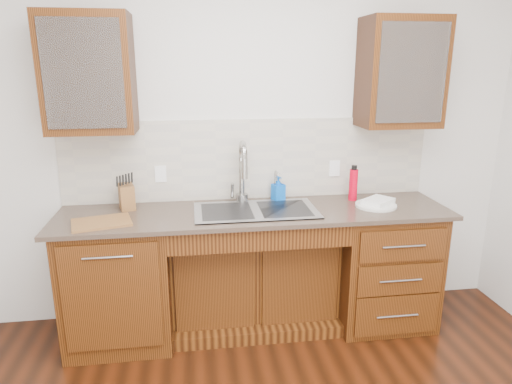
{
  "coord_description": "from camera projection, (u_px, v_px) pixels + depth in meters",
  "views": [
    {
      "loc": [
        -0.42,
        -1.54,
        1.89
      ],
      "look_at": [
        0.0,
        1.4,
        1.05
      ],
      "focal_mm": 32.0,
      "sensor_mm": 36.0,
      "label": 1
    }
  ],
  "objects": [
    {
      "name": "wall_back",
      "position": [
        248.0,
        139.0,
        3.38
      ],
      "size": [
        4.0,
        0.1,
        2.7
      ],
      "primitive_type": "cube",
      "color": "silver",
      "rests_on": "ground"
    },
    {
      "name": "base_cabinet_left",
      "position": [
        120.0,
        280.0,
        3.16
      ],
      "size": [
        0.7,
        0.62,
        0.88
      ],
      "primitive_type": "cube",
      "color": "#593014",
      "rests_on": "ground"
    },
    {
      "name": "base_cabinet_center",
      "position": [
        254.0,
        278.0,
        3.4
      ],
      "size": [
        1.2,
        0.44,
        0.7
      ],
      "primitive_type": "cube",
      "color": "#593014",
      "rests_on": "ground"
    },
    {
      "name": "base_cabinet_right",
      "position": [
        380.0,
        264.0,
        3.42
      ],
      "size": [
        0.7,
        0.62,
        0.88
      ],
      "primitive_type": "cube",
      "color": "#593014",
      "rests_on": "ground"
    },
    {
      "name": "countertop",
      "position": [
        255.0,
        213.0,
        3.15
      ],
      "size": [
        2.7,
        0.65,
        0.03
      ],
      "primitive_type": "cube",
      "color": "#84705B",
      "rests_on": "base_cabinet_left"
    },
    {
      "name": "backsplash",
      "position": [
        250.0,
        160.0,
        3.37
      ],
      "size": [
        2.7,
        0.02,
        0.59
      ],
      "primitive_type": "cube",
      "color": "beige",
      "rests_on": "wall_back"
    },
    {
      "name": "sink",
      "position": [
        256.0,
        223.0,
        3.16
      ],
      "size": [
        0.84,
        0.46,
        0.19
      ],
      "primitive_type": "cube",
      "color": "#9E9EA5",
      "rests_on": "countertop"
    },
    {
      "name": "faucet",
      "position": [
        242.0,
        175.0,
        3.29
      ],
      "size": [
        0.04,
        0.04,
        0.4
      ],
      "primitive_type": "cylinder",
      "color": "#999993",
      "rests_on": "countertop"
    },
    {
      "name": "filter_tap",
      "position": [
        275.0,
        185.0,
        3.35
      ],
      "size": [
        0.02,
        0.02,
        0.24
      ],
      "primitive_type": "cylinder",
      "color": "#999993",
      "rests_on": "countertop"
    },
    {
      "name": "upper_cabinet_left",
      "position": [
        89.0,
        74.0,
        2.9
      ],
      "size": [
        0.55,
        0.34,
        0.75
      ],
      "primitive_type": "cube",
      "color": "#593014",
      "rests_on": "wall_back"
    },
    {
      "name": "upper_cabinet_right",
      "position": [
        401.0,
        73.0,
        3.19
      ],
      "size": [
        0.55,
        0.34,
        0.75
      ],
      "primitive_type": "cube",
      "color": "#593014",
      "rests_on": "wall_back"
    },
    {
      "name": "outlet_left",
      "position": [
        161.0,
        174.0,
        3.29
      ],
      "size": [
        0.08,
        0.01,
        0.12
      ],
      "primitive_type": "cube",
      "color": "white",
      "rests_on": "backsplash"
    },
    {
      "name": "outlet_right",
      "position": [
        334.0,
        168.0,
        3.47
      ],
      "size": [
        0.08,
        0.01,
        0.12
      ],
      "primitive_type": "cube",
      "color": "white",
      "rests_on": "backsplash"
    },
    {
      "name": "soap_bottle",
      "position": [
        278.0,
        188.0,
        3.36
      ],
      "size": [
        0.1,
        0.11,
        0.18
      ],
      "primitive_type": "imported",
      "rotation": [
        0.0,
        0.0,
        0.34
      ],
      "color": "blue",
      "rests_on": "countertop"
    },
    {
      "name": "water_bottle",
      "position": [
        353.0,
        185.0,
        3.36
      ],
      "size": [
        0.08,
        0.08,
        0.23
      ],
      "primitive_type": "cylinder",
      "rotation": [
        0.0,
        0.0,
        -0.26
      ],
      "color": "#C10019",
      "rests_on": "countertop"
    },
    {
      "name": "plate",
      "position": [
        376.0,
        205.0,
        3.24
      ],
      "size": [
        0.34,
        0.34,
        0.02
      ],
      "primitive_type": "cylinder",
      "rotation": [
        0.0,
        0.0,
        -0.21
      ],
      "color": "silver",
      "rests_on": "countertop"
    },
    {
      "name": "dish_towel",
      "position": [
        378.0,
        201.0,
        3.25
      ],
      "size": [
        0.26,
        0.25,
        0.03
      ],
      "primitive_type": "cube",
      "rotation": [
        0.0,
        0.0,
        0.64
      ],
      "color": "white",
      "rests_on": "plate"
    },
    {
      "name": "knife_block",
      "position": [
        127.0,
        197.0,
        3.17
      ],
      "size": [
        0.13,
        0.17,
        0.17
      ],
      "primitive_type": "cube",
      "rotation": [
        0.0,
        0.0,
        0.26
      ],
      "color": "brown",
      "rests_on": "countertop"
    },
    {
      "name": "cutting_board",
      "position": [
        101.0,
        222.0,
        2.89
      ],
      "size": [
        0.41,
        0.33,
        0.02
      ],
      "primitive_type": "cube",
      "rotation": [
        0.0,
        0.0,
        0.25
      ],
      "color": "brown",
      "rests_on": "countertop"
    },
    {
      "name": "cup_left_a",
      "position": [
        75.0,
        82.0,
        2.91
      ],
      "size": [
        0.15,
        0.15,
        0.1
      ],
      "primitive_type": "imported",
      "rotation": [
        0.0,
        0.0,
        -0.24
      ],
      "color": "silver",
      "rests_on": "upper_cabinet_left"
    },
    {
      "name": "cup_left_b",
      "position": [
        105.0,
        82.0,
        2.93
      ],
      "size": [
        0.12,
        0.12,
        0.1
      ],
      "primitive_type": "imported",
      "rotation": [
        0.0,
        0.0,
        0.11
      ],
      "color": "silver",
      "rests_on": "upper_cabinet_left"
    },
    {
      "name": "cup_right_a",
      "position": [
        394.0,
        81.0,
        3.2
      ],
      "size": [
        0.14,
        0.14,
        0.09
      ],
      "primitive_type": "imported",
      "rotation": [
        0.0,
        0.0,
        -0.28
      ],
      "color": "silver",
      "rests_on": "upper_cabinet_right"
    },
    {
      "name": "cup_right_b",
      "position": [
        415.0,
        81.0,
        3.22
      ],
      "size": [
        0.13,
        0.13,
        0.09
      ],
      "primitive_type": "imported",
      "rotation": [
        0.0,
        0.0,
        0.41
      ],
      "color": "white",
      "rests_on": "upper_cabinet_right"
    }
  ]
}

